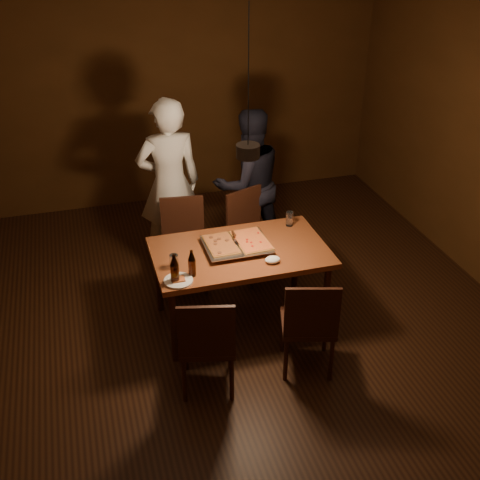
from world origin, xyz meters
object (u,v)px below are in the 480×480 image
object	(u,v)px
diner_dark	(249,184)
chair_near_right	(310,319)
beer_bottle_b	(192,263)
plate_slice	(178,280)
pendant_lamp	(248,150)
chair_near_left	(207,337)
chair_far_left	(184,235)
beer_bottle_a	(175,269)
diner_white	(169,184)
dining_table	(240,257)
pizza_tray	(237,246)
chair_far_right	(250,226)

from	to	relation	value
diner_dark	chair_near_right	bearing A→B (deg)	77.76
beer_bottle_b	plate_slice	xyz separation A→B (m)	(-0.13, -0.06, -0.11)
diner_dark	pendant_lamp	world-z (taller)	pendant_lamp
chair_near_left	diner_dark	world-z (taller)	diner_dark
chair_far_left	beer_bottle_a	distance (m)	1.19
diner_white	dining_table	bearing A→B (deg)	105.07
chair_near_left	beer_bottle_b	bearing A→B (deg)	102.02
chair_near_left	pizza_tray	distance (m)	0.99
chair_far_left	pizza_tray	distance (m)	0.84
beer_bottle_a	beer_bottle_b	size ratio (longest dim) A/B	1.11
beer_bottle_a	pendant_lamp	distance (m)	1.08
dining_table	chair_far_left	world-z (taller)	chair_far_left
chair_far_right	beer_bottle_a	size ratio (longest dim) A/B	2.13
dining_table	plate_slice	bearing A→B (deg)	-151.31
diner_dark	chair_far_left	bearing A→B (deg)	19.26
pizza_tray	dining_table	bearing A→B (deg)	-61.56
pizza_tray	plate_slice	xyz separation A→B (m)	(-0.58, -0.36, -0.01)
dining_table	beer_bottle_b	bearing A→B (deg)	-150.17
chair_far_left	diner_white	size ratio (longest dim) A/B	0.27
pizza_tray	beer_bottle_b	world-z (taller)	beer_bottle_b
pizza_tray	beer_bottle_b	xyz separation A→B (m)	(-0.46, -0.31, 0.09)
beer_bottle_b	chair_far_left	bearing A→B (deg)	82.77
dining_table	beer_bottle_b	world-z (taller)	beer_bottle_b
pizza_tray	diner_white	xyz separation A→B (m)	(-0.36, 1.19, 0.11)
chair_near_left	beer_bottle_a	bearing A→B (deg)	119.56
diner_dark	beer_bottle_b	bearing A→B (deg)	48.96
beer_bottle_a	diner_white	distance (m)	1.58
pizza_tray	beer_bottle_a	bearing A→B (deg)	-151.93
dining_table	diner_white	world-z (taller)	diner_white
chair_far_right	pendant_lamp	size ratio (longest dim) A/B	0.49
pizza_tray	diner_white	size ratio (longest dim) A/B	0.31
chair_far_left	chair_far_right	distance (m)	0.67
pizza_tray	diner_dark	world-z (taller)	diner_dark
beer_bottle_a	plate_slice	distance (m)	0.12
beer_bottle_a	plate_slice	size ratio (longest dim) A/B	1.10
plate_slice	diner_dark	distance (m)	1.85
pendant_lamp	dining_table	bearing A→B (deg)	87.47
diner_white	diner_dark	size ratio (longest dim) A/B	1.11
diner_white	beer_bottle_a	bearing A→B (deg)	78.74
chair_near_left	diner_dark	bearing A→B (deg)	78.63
chair_far_left	plate_slice	distance (m)	1.15
chair_near_left	chair_near_right	world-z (taller)	same
beer_bottle_b	beer_bottle_a	bearing A→B (deg)	-157.62
chair_far_right	chair_near_right	distance (m)	1.58
chair_near_left	pendant_lamp	bearing A→B (deg)	62.92
beer_bottle_b	diner_dark	bearing A→B (deg)	57.99
chair_far_left	pendant_lamp	bearing A→B (deg)	115.50
pizza_tray	pendant_lamp	size ratio (longest dim) A/B	0.50
beer_bottle_b	diner_white	bearing A→B (deg)	86.37
plate_slice	pizza_tray	bearing A→B (deg)	32.02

